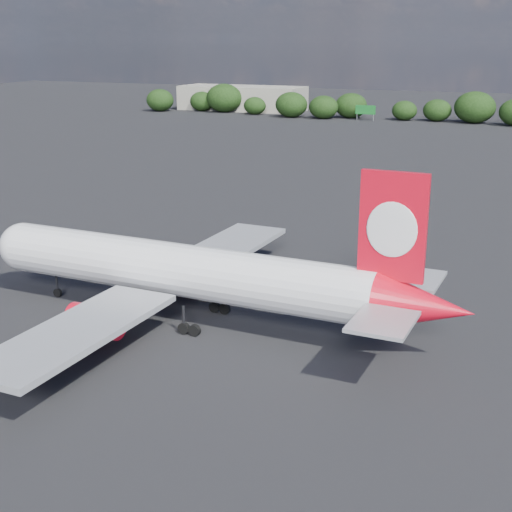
% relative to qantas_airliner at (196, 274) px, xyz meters
% --- Properties ---
extents(ground, '(500.00, 500.00, 0.00)m').
position_rel_qantas_airliner_xyz_m(ground, '(-8.72, 43.71, -4.35)').
color(ground, black).
rests_on(ground, ground).
extents(qantas_airliner, '(43.70, 41.50, 14.29)m').
position_rel_qantas_airliner_xyz_m(qantas_airliner, '(0.00, 0.00, 0.00)').
color(qantas_airliner, white).
rests_on(qantas_airliner, ground).
extents(terminal_building, '(42.00, 16.00, 8.00)m').
position_rel_qantas_airliner_xyz_m(terminal_building, '(-73.72, 175.71, -0.35)').
color(terminal_building, gray).
rests_on(terminal_building, ground).
extents(highway_sign, '(6.00, 0.30, 4.50)m').
position_rel_qantas_airliner_xyz_m(highway_sign, '(-26.72, 159.71, -1.22)').
color(highway_sign, '#136220').
rests_on(highway_sign, ground).
extents(billboard_yellow, '(5.00, 0.30, 5.50)m').
position_rel_qantas_airliner_xyz_m(billboard_yellow, '(3.28, 165.71, -0.48)').
color(billboard_yellow, yellow).
rests_on(billboard_yellow, ground).
extents(horizon_treeline, '(204.49, 16.08, 9.27)m').
position_rel_qantas_airliner_xyz_m(horizon_treeline, '(-4.03, 163.72, -0.49)').
color(horizon_treeline, black).
rests_on(horizon_treeline, ground).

